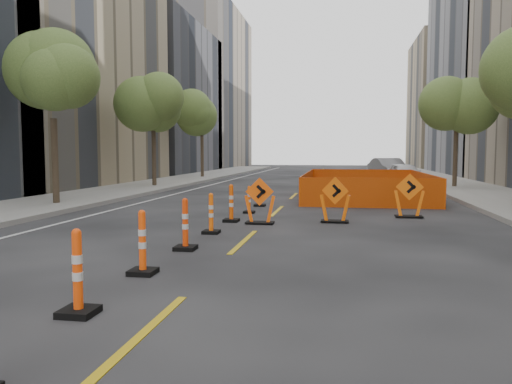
% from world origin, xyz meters
% --- Properties ---
extents(ground_plane, '(140.00, 140.00, 0.00)m').
position_xyz_m(ground_plane, '(0.00, 0.00, 0.00)').
color(ground_plane, black).
extents(sidewalk_left, '(4.00, 90.00, 0.15)m').
position_xyz_m(sidewalk_left, '(-9.00, 12.00, 0.07)').
color(sidewalk_left, gray).
rests_on(sidewalk_left, ground).
extents(bld_left_d, '(12.00, 16.00, 14.00)m').
position_xyz_m(bld_left_d, '(-17.00, 39.20, 7.00)').
color(bld_left_d, '#4C4C51').
rests_on(bld_left_d, ground).
extents(bld_left_e, '(12.00, 20.00, 20.00)m').
position_xyz_m(bld_left_e, '(-17.00, 55.60, 10.00)').
color(bld_left_e, gray).
rests_on(bld_left_e, ground).
extents(bld_right_e, '(12.00, 14.00, 16.00)m').
position_xyz_m(bld_right_e, '(17.00, 58.60, 8.00)').
color(bld_right_e, tan).
rests_on(bld_right_e, ground).
extents(tree_l_b, '(2.80, 2.80, 5.95)m').
position_xyz_m(tree_l_b, '(-8.40, 10.00, 4.53)').
color(tree_l_b, '#382B1E').
rests_on(tree_l_b, ground).
extents(tree_l_c, '(2.80, 2.80, 5.95)m').
position_xyz_m(tree_l_c, '(-8.40, 20.00, 4.53)').
color(tree_l_c, '#382B1E').
rests_on(tree_l_c, ground).
extents(tree_l_d, '(2.80, 2.80, 5.95)m').
position_xyz_m(tree_l_d, '(-8.40, 30.00, 4.53)').
color(tree_l_d, '#382B1E').
rests_on(tree_l_d, ground).
extents(tree_r_c, '(2.80, 2.80, 5.95)m').
position_xyz_m(tree_r_c, '(8.40, 22.00, 4.53)').
color(tree_r_c, '#382B1E').
rests_on(tree_r_c, ground).
extents(channelizer_2, '(0.44, 0.44, 1.11)m').
position_xyz_m(channelizer_2, '(-1.06, -1.45, 0.56)').
color(channelizer_2, '#F8450A').
rests_on(channelizer_2, ground).
extents(channelizer_3, '(0.43, 0.43, 1.10)m').
position_xyz_m(channelizer_3, '(-1.09, 0.69, 0.55)').
color(channelizer_3, '#FE490A').
rests_on(channelizer_3, ground).
extents(channelizer_4, '(0.43, 0.43, 1.10)m').
position_xyz_m(channelizer_4, '(-1.03, 2.83, 0.55)').
color(channelizer_4, '#E93A09').
rests_on(channelizer_4, ground).
extents(channelizer_5, '(0.41, 0.41, 1.03)m').
position_xyz_m(channelizer_5, '(-1.04, 4.97, 0.52)').
color(channelizer_5, '#FF5C0A').
rests_on(channelizer_5, ground).
extents(channelizer_6, '(0.44, 0.44, 1.12)m').
position_xyz_m(channelizer_6, '(-0.99, 7.11, 0.56)').
color(channelizer_6, '#DC4B09').
rests_on(channelizer_6, ground).
extents(channelizer_7, '(0.36, 0.36, 0.92)m').
position_xyz_m(channelizer_7, '(-0.86, 9.25, 0.46)').
color(channelizer_7, '#E45209').
rests_on(channelizer_7, ground).
extents(channelizer_8, '(0.41, 0.41, 1.03)m').
position_xyz_m(channelizer_8, '(-0.85, 11.39, 0.52)').
color(channelizer_8, '#E03D09').
rests_on(channelizer_8, ground).
extents(chevron_sign_left, '(0.96, 0.66, 1.34)m').
position_xyz_m(chevron_sign_left, '(-0.09, 6.84, 0.67)').
color(chevron_sign_left, '#FD570A').
rests_on(chevron_sign_left, ground).
extents(chevron_sign_center, '(1.01, 0.78, 1.34)m').
position_xyz_m(chevron_sign_center, '(2.02, 7.49, 0.67)').
color(chevron_sign_center, '#EE5C0A').
rests_on(chevron_sign_center, ground).
extents(chevron_sign_right, '(1.01, 0.71, 1.39)m').
position_xyz_m(chevron_sign_right, '(4.30, 8.97, 0.70)').
color(chevron_sign_right, '#F4620A').
rests_on(chevron_sign_right, ground).
extents(safety_fence, '(5.24, 8.90, 1.11)m').
position_xyz_m(safety_fence, '(3.25, 15.94, 0.56)').
color(safety_fence, '#F64A0C').
rests_on(safety_fence, ground).
extents(parked_car_near, '(2.28, 4.32, 1.40)m').
position_xyz_m(parked_car_near, '(6.01, 24.44, 0.70)').
color(parked_car_near, white).
rests_on(parked_car_near, ground).
extents(parked_car_mid, '(2.86, 5.15, 1.61)m').
position_xyz_m(parked_car_mid, '(5.50, 29.53, 0.80)').
color(parked_car_mid, gray).
rests_on(parked_car_mid, ground).
extents(parked_car_far, '(2.51, 4.83, 1.34)m').
position_xyz_m(parked_car_far, '(5.41, 34.88, 0.67)').
color(parked_car_far, black).
rests_on(parked_car_far, ground).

